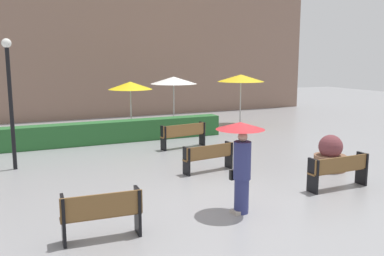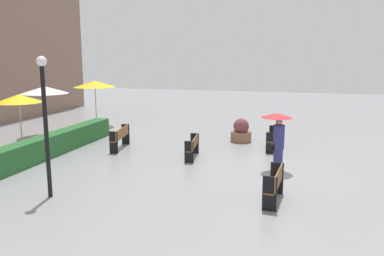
{
  "view_description": "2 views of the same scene",
  "coord_description": "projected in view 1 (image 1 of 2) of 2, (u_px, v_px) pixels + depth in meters",
  "views": [
    {
      "loc": [
        -4.77,
        -8.04,
        3.39
      ],
      "look_at": [
        1.12,
        4.83,
        1.0
      ],
      "focal_mm": 39.34,
      "sensor_mm": 36.0,
      "label": 1
    },
    {
      "loc": [
        -13.78,
        -1.19,
        3.97
      ],
      "look_at": [
        1.21,
        3.0,
        1.1
      ],
      "focal_mm": 37.32,
      "sensor_mm": 36.0,
      "label": 2
    }
  ],
  "objects": [
    {
      "name": "building_facade",
      "position": [
        90.0,
        43.0,
        23.38
      ],
      "size": [
        28.0,
        1.2,
        8.31
      ],
      "primitive_type": "cube",
      "color": "#846656",
      "rests_on": "ground"
    },
    {
      "name": "bench_mid_center",
      "position": [
        209.0,
        156.0,
        12.52
      ],
      "size": [
        1.67,
        0.54,
        0.83
      ],
      "color": "brown",
      "rests_on": "ground"
    },
    {
      "name": "planter_pot",
      "position": [
        330.0,
        155.0,
        12.71
      ],
      "size": [
        0.96,
        0.96,
        1.09
      ],
      "color": "brown",
      "rests_on": "ground"
    },
    {
      "name": "ground_plane",
      "position": [
        235.0,
        205.0,
        9.73
      ],
      "size": [
        60.0,
        60.0,
        0.0
      ],
      "primitive_type": "plane",
      "color": "gray"
    },
    {
      "name": "bench_near_left",
      "position": [
        102.0,
        212.0,
        7.82
      ],
      "size": [
        1.52,
        0.46,
        0.93
      ],
      "color": "brown",
      "rests_on": "ground"
    },
    {
      "name": "patio_umbrella_yellow",
      "position": [
        130.0,
        86.0,
        19.16
      ],
      "size": [
        2.0,
        2.0,
        2.29
      ],
      "color": "silver",
      "rests_on": "ground"
    },
    {
      "name": "pedestrian_with_umbrella",
      "position": [
        241.0,
        152.0,
        9.1
      ],
      "size": [
        1.06,
        1.06,
        2.01
      ],
      "color": "navy",
      "rests_on": "ground"
    },
    {
      "name": "patio_umbrella_yellow_far",
      "position": [
        241.0,
        78.0,
        20.82
      ],
      "size": [
        2.32,
        2.32,
        2.54
      ],
      "color": "silver",
      "rests_on": "ground"
    },
    {
      "name": "patio_umbrella_white",
      "position": [
        174.0,
        80.0,
        20.36
      ],
      "size": [
        2.25,
        2.25,
        2.46
      ],
      "color": "silver",
      "rests_on": "ground"
    },
    {
      "name": "hedge_strip",
      "position": [
        116.0,
        132.0,
        16.94
      ],
      "size": [
        9.02,
        0.7,
        0.85
      ],
      "primitive_type": "cube",
      "color": "#28602D",
      "rests_on": "ground"
    },
    {
      "name": "bench_back_row",
      "position": [
        184.0,
        134.0,
        15.81
      ],
      "size": [
        1.87,
        0.61,
        0.91
      ],
      "color": "olive",
      "rests_on": "ground"
    },
    {
      "name": "bench_near_right",
      "position": [
        339.0,
        169.0,
        10.88
      ],
      "size": [
        1.79,
        0.39,
        0.88
      ],
      "color": "brown",
      "rests_on": "ground"
    },
    {
      "name": "lamp_post",
      "position": [
        10.0,
        91.0,
        12.49
      ],
      "size": [
        0.28,
        0.28,
        3.93
      ],
      "color": "black",
      "rests_on": "ground"
    }
  ]
}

